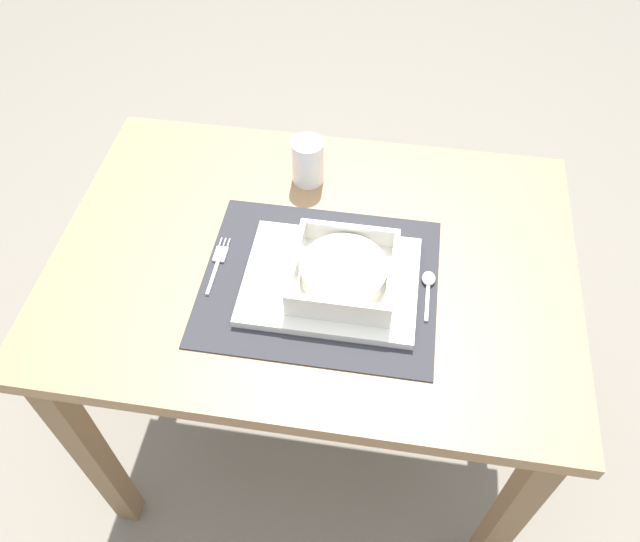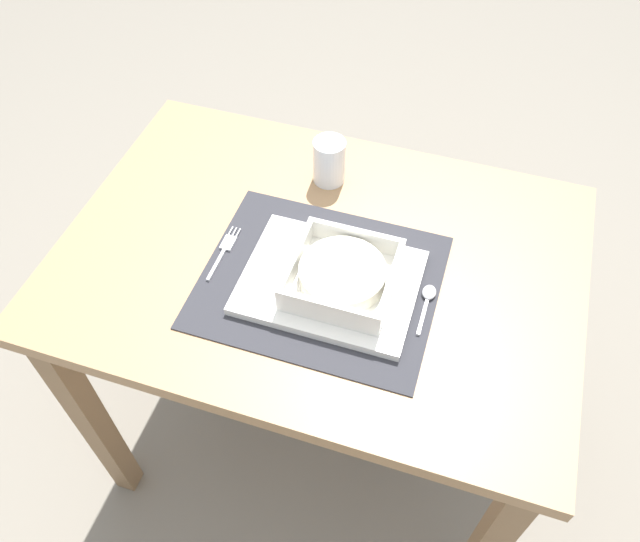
{
  "view_description": "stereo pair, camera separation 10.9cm",
  "coord_description": "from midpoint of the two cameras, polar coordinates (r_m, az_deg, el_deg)",
  "views": [
    {
      "loc": [
        0.12,
        -0.73,
        1.62
      ],
      "look_at": [
        0.02,
        -0.06,
        0.77
      ],
      "focal_mm": 35.21,
      "sensor_mm": 36.0,
      "label": 1
    },
    {
      "loc": [
        0.23,
        -0.71,
        1.62
      ],
      "look_at": [
        0.02,
        -0.06,
        0.77
      ],
      "focal_mm": 35.21,
      "sensor_mm": 36.0,
      "label": 2
    }
  ],
  "objects": [
    {
      "name": "placemat",
      "position": [
        1.11,
        -2.8,
        -1.09
      ],
      "size": [
        0.41,
        0.35,
        0.0
      ],
      "primitive_type": "cube",
      "color": "#2D2D33",
      "rests_on": "dining_table"
    },
    {
      "name": "ground_plane",
      "position": [
        1.78,
        -2.17,
        -14.24
      ],
      "size": [
        6.0,
        6.0,
        0.0
      ],
      "primitive_type": "plane",
      "color": "gray"
    },
    {
      "name": "fork",
      "position": [
        1.16,
        -11.9,
        0.72
      ],
      "size": [
        0.02,
        0.13,
        0.0
      ],
      "rotation": [
        0.0,
        0.0,
        -0.0
      ],
      "color": "silver",
      "rests_on": "placemat"
    },
    {
      "name": "serving_plate",
      "position": [
        1.1,
        -1.83,
        -1.08
      ],
      "size": [
        0.3,
        0.23,
        0.02
      ],
      "primitive_type": "cube",
      "color": "white",
      "rests_on": "placemat"
    },
    {
      "name": "spoon",
      "position": [
        1.11,
        7.07,
        -1.29
      ],
      "size": [
        0.02,
        0.11,
        0.01
      ],
      "rotation": [
        0.0,
        0.0,
        0.05
      ],
      "color": "silver",
      "rests_on": "placemat"
    },
    {
      "name": "butter_knife",
      "position": [
        1.1,
        5.63,
        -1.88
      ],
      "size": [
        0.01,
        0.13,
        0.01
      ],
      "rotation": [
        0.0,
        0.0,
        -0.03
      ],
      "color": "black",
      "rests_on": "placemat"
    },
    {
      "name": "dining_table",
      "position": [
        1.24,
        -3.03,
        -2.13
      ],
      "size": [
        0.96,
        0.68,
        0.74
      ],
      "color": "#A37A51",
      "rests_on": "ground"
    },
    {
      "name": "drinking_glass",
      "position": [
        1.26,
        -3.61,
        9.67
      ],
      "size": [
        0.06,
        0.06,
        0.1
      ],
      "color": "white",
      "rests_on": "dining_table"
    },
    {
      "name": "porridge_bowl",
      "position": [
        1.07,
        -0.73,
        -0.34
      ],
      "size": [
        0.18,
        0.18,
        0.05
      ],
      "color": "white",
      "rests_on": "serving_plate"
    }
  ]
}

